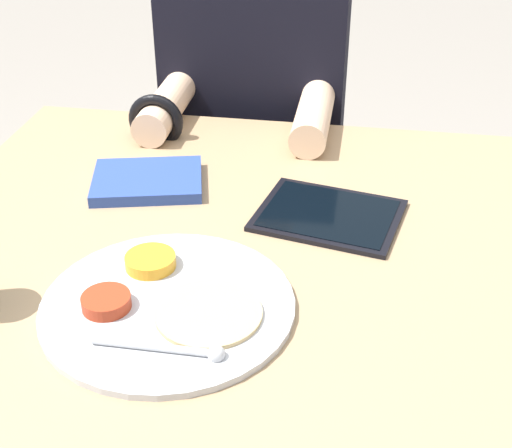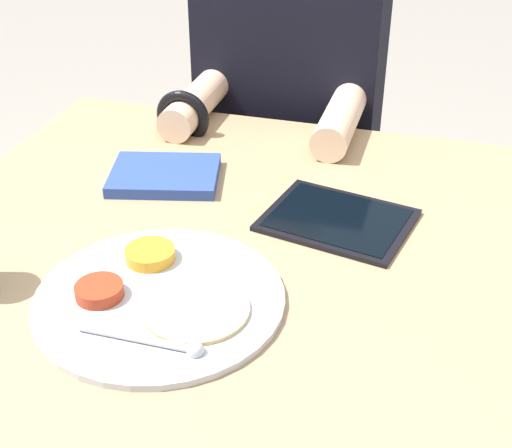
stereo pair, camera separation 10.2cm
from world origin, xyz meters
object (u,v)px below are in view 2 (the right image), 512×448
red_notebook (165,176)px  tablet_device (338,220)px  person_diner (288,161)px  thali_tray (159,297)px

red_notebook → tablet_device: 0.32m
tablet_device → person_diner: size_ratio=0.21×
red_notebook → tablet_device: red_notebook is taller
tablet_device → red_notebook: bearing=170.1°
red_notebook → person_diner: person_diner is taller
thali_tray → red_notebook: bearing=111.0°
person_diner → tablet_device: bearing=-68.5°
thali_tray → person_diner: person_diner is taller
red_notebook → tablet_device: bearing=-9.9°
tablet_device → person_diner: bearing=111.5°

